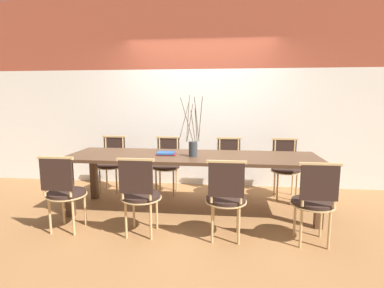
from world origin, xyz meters
The scene contains 13 objects.
ground_plane centered at (0.00, 0.00, 0.00)m, with size 16.00×16.00×0.00m, color olive.
wall_rear centered at (0.00, 1.32, 1.60)m, with size 12.00×0.06×3.20m.
dining_table centered at (0.00, 0.00, 0.68)m, with size 3.27×0.92×0.77m.
chair_near_leftend centered at (-1.36, -0.78, 0.49)m, with size 0.45×0.45×0.90m.
chair_near_left centered at (-0.48, -0.78, 0.49)m, with size 0.45×0.45×0.90m.
chair_near_center centered at (0.45, -0.78, 0.49)m, with size 0.45×0.45×0.90m.
chair_near_right centered at (1.35, -0.78, 0.49)m, with size 0.45×0.45×0.90m.
chair_far_leftend centered at (-1.41, 0.78, 0.49)m, with size 0.45×0.45×0.90m.
chair_far_left centered at (-0.49, 0.78, 0.49)m, with size 0.45×0.45×0.90m.
chair_far_center centered at (0.48, 0.78, 0.49)m, with size 0.45×0.45×0.90m.
chair_far_right centered at (1.35, 0.78, 0.49)m, with size 0.45×0.45×0.90m.
vase_centerpiece centered at (0.02, -0.08, 0.90)m, with size 0.30×0.34×0.78m.
book_stack centered at (-0.35, 0.01, 0.78)m, with size 0.27×0.21×0.03m.
Camera 1 is at (0.45, -3.83, 1.50)m, focal length 28.00 mm.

